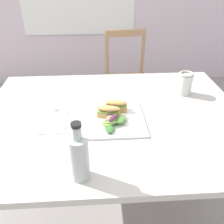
# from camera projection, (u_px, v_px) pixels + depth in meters

# --- Properties ---
(dining_table) EXTENTS (1.31, 0.99, 0.74)m
(dining_table) POSITION_uv_depth(u_px,v_px,m) (113.00, 133.00, 1.24)
(dining_table) COLOR #BCB7AD
(dining_table) RESTS_ON ground
(chair_wooden_far) EXTENTS (0.43, 0.43, 0.87)m
(chair_wooden_far) POSITION_uv_depth(u_px,v_px,m) (127.00, 80.00, 2.22)
(chair_wooden_far) COLOR tan
(chair_wooden_far) RESTS_ON ground
(plate_lunch) EXTENTS (0.30, 0.30, 0.01)m
(plate_lunch) POSITION_uv_depth(u_px,v_px,m) (113.00, 119.00, 1.14)
(plate_lunch) COLOR white
(plate_lunch) RESTS_ON dining_table
(sandwich_half_front) EXTENTS (0.12, 0.07, 0.06)m
(sandwich_half_front) POSITION_uv_depth(u_px,v_px,m) (109.00, 111.00, 1.14)
(sandwich_half_front) COLOR tan
(sandwich_half_front) RESTS_ON plate_lunch
(sandwich_half_back) EXTENTS (0.12, 0.07, 0.06)m
(sandwich_half_back) POSITION_uv_depth(u_px,v_px,m) (116.00, 105.00, 1.18)
(sandwich_half_back) COLOR tan
(sandwich_half_back) RESTS_ON plate_lunch
(salad_mixed_greens) EXTENTS (0.13, 0.16, 0.04)m
(salad_mixed_greens) POSITION_uv_depth(u_px,v_px,m) (114.00, 120.00, 1.09)
(salad_mixed_greens) COLOR #84A84C
(salad_mixed_greens) RESTS_ON plate_lunch
(napkin_folded) EXTENTS (0.12, 0.22, 0.00)m
(napkin_folded) POSITION_uv_depth(u_px,v_px,m) (54.00, 120.00, 1.14)
(napkin_folded) COLOR white
(napkin_folded) RESTS_ON dining_table
(fork_on_napkin) EXTENTS (0.03, 0.19, 0.00)m
(fork_on_napkin) POSITION_uv_depth(u_px,v_px,m) (54.00, 117.00, 1.15)
(fork_on_napkin) COLOR silver
(fork_on_napkin) RESTS_ON napkin_folded
(bottle_cold_brew) EXTENTS (0.07, 0.07, 0.23)m
(bottle_cold_brew) POSITION_uv_depth(u_px,v_px,m) (79.00, 159.00, 0.80)
(bottle_cold_brew) COLOR black
(bottle_cold_brew) RESTS_ON dining_table
(mason_jar_iced_tea) EXTENTS (0.08, 0.08, 0.13)m
(mason_jar_iced_tea) POSITION_uv_depth(u_px,v_px,m) (185.00, 84.00, 1.34)
(mason_jar_iced_tea) COLOR #C67528
(mason_jar_iced_tea) RESTS_ON dining_table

